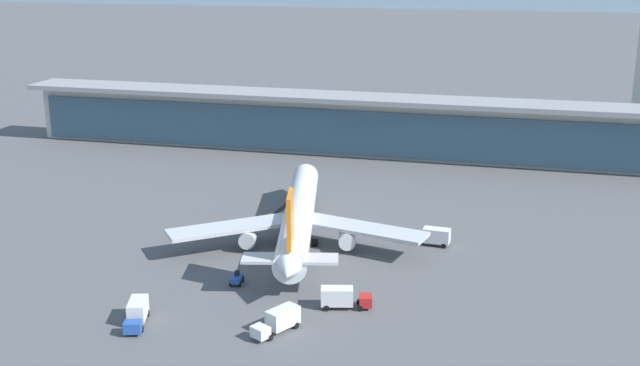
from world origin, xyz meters
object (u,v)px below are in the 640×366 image
at_px(service_truck_near_nose_red, 343,297).
at_px(service_truck_at_far_stand_white, 279,320).
at_px(service_truck_mid_apron_blue, 432,236).
at_px(service_truck_by_tail_blue, 137,312).
at_px(service_truck_on_taxiway_blue, 237,279).
at_px(service_truck_under_wing_yellow, 273,216).
at_px(airliner_on_stand, 299,216).

height_order(service_truck_near_nose_red, service_truck_at_far_stand_white, same).
bearing_deg(service_truck_mid_apron_blue, service_truck_by_tail_blue, -131.42).
distance_m(service_truck_by_tail_blue, service_truck_on_taxiway_blue, 18.30).
height_order(service_truck_on_taxiway_blue, service_truck_at_far_stand_white, service_truck_at_far_stand_white).
bearing_deg(service_truck_under_wing_yellow, service_truck_near_nose_red, -57.92).
bearing_deg(service_truck_near_nose_red, service_truck_under_wing_yellow, 122.08).
xyz_separation_m(service_truck_mid_apron_blue, service_truck_by_tail_blue, (-35.70, -40.46, 0.00)).
relative_size(service_truck_near_nose_red, service_truck_mid_apron_blue, 1.03).
relative_size(service_truck_mid_apron_blue, service_truck_by_tail_blue, 0.97).
relative_size(airliner_on_stand, service_truck_near_nose_red, 7.57).
height_order(service_truck_under_wing_yellow, service_truck_mid_apron_blue, service_truck_mid_apron_blue).
bearing_deg(service_truck_at_far_stand_white, service_truck_near_nose_red, 54.16).
xyz_separation_m(service_truck_under_wing_yellow, service_truck_at_far_stand_white, (14.84, -43.67, 0.88)).
distance_m(service_truck_mid_apron_blue, service_truck_at_far_stand_white, 41.16).
relative_size(airliner_on_stand, service_truck_by_tail_blue, 7.55).
bearing_deg(service_truck_by_tail_blue, service_truck_near_nose_red, 24.39).
bearing_deg(service_truck_near_nose_red, service_truck_on_taxiway_blue, 166.48).
bearing_deg(service_truck_by_tail_blue, airliner_on_stand, 70.12).
bearing_deg(service_truck_on_taxiway_blue, service_truck_at_far_stand_white, -50.96).
relative_size(airliner_on_stand, service_truck_under_wing_yellow, 9.06).
relative_size(service_truck_near_nose_red, service_truck_by_tail_blue, 1.00).
bearing_deg(service_truck_mid_apron_blue, service_truck_on_taxiway_blue, -138.15).
bearing_deg(service_truck_near_nose_red, service_truck_mid_apron_blue, 71.69).
xyz_separation_m(service_truck_mid_apron_blue, service_truck_on_taxiway_blue, (-27.14, -24.31, -0.82)).
xyz_separation_m(service_truck_near_nose_red, service_truck_by_tail_blue, (-26.24, -11.90, 0.00)).
relative_size(service_truck_by_tail_blue, service_truck_on_taxiway_blue, 2.52).
xyz_separation_m(airliner_on_stand, service_truck_on_taxiway_blue, (-4.35, -19.53, -4.02)).
distance_m(service_truck_under_wing_yellow, service_truck_on_taxiway_blue, 30.37).
bearing_deg(service_truck_at_far_stand_white, service_truck_mid_apron_blue, 66.88).
distance_m(service_truck_under_wing_yellow, service_truck_mid_apron_blue, 31.56).
relative_size(service_truck_under_wing_yellow, service_truck_at_far_stand_white, 0.85).
bearing_deg(service_truck_by_tail_blue, service_truck_under_wing_yellow, 84.21).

